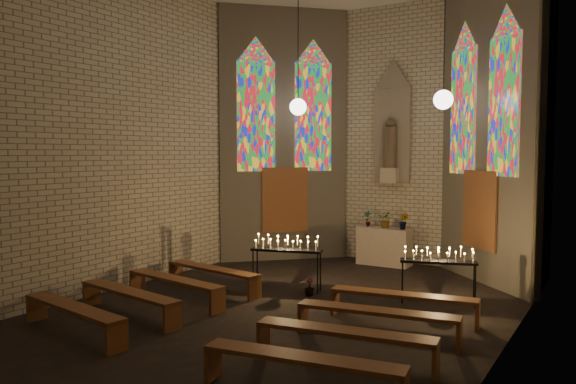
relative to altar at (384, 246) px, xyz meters
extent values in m
plane|color=black|center=(0.00, -5.45, -0.50)|extent=(12.00, 12.00, 0.00)
cube|color=beige|center=(0.00, 0.55, 3.00)|extent=(8.00, 0.02, 7.00)
cube|color=beige|center=(-4.00, -5.45, 3.00)|extent=(0.02, 12.00, 7.00)
cube|color=beige|center=(4.00, -5.45, 3.00)|extent=(0.02, 12.00, 7.00)
cube|color=beige|center=(-2.75, -0.70, 3.00)|extent=(2.72, 2.72, 7.00)
cube|color=beige|center=(2.75, -0.70, 3.00)|extent=(2.72, 2.72, 7.00)
cube|color=#4C3F8C|center=(-3.21, -1.39, 3.50)|extent=(0.78, 0.78, 3.00)
cube|color=#4C3F8C|center=(-2.06, -0.24, 3.50)|extent=(0.78, 0.78, 3.00)
cube|color=#4C3F8C|center=(2.06, -0.24, 3.50)|extent=(0.78, 0.78, 3.00)
cube|color=#4C3F8C|center=(3.21, -1.39, 3.50)|extent=(0.78, 0.78, 3.00)
cube|color=brown|center=(-2.63, -0.82, 1.20)|extent=(0.95, 0.95, 1.80)
cube|color=brown|center=(2.63, -0.82, 1.20)|extent=(0.95, 0.95, 1.80)
cube|color=gray|center=(0.00, 0.47, 3.00)|extent=(1.00, 0.12, 2.60)
cone|color=gray|center=(0.00, 0.47, 4.65)|extent=(1.00, 1.00, 0.80)
cube|color=beige|center=(0.00, 0.33, 1.90)|extent=(0.45, 0.30, 0.40)
cylinder|color=brown|center=(0.00, 0.33, 2.65)|extent=(0.36, 0.36, 1.10)
sphere|color=brown|center=(0.00, 0.33, 3.30)|extent=(0.26, 0.26, 0.26)
sphere|color=white|center=(-1.90, -1.35, 3.70)|extent=(0.44, 0.44, 0.44)
cylinder|color=black|center=(-1.90, -1.35, 5.10)|extent=(0.02, 0.02, 2.80)
sphere|color=white|center=(1.90, -1.35, 3.70)|extent=(0.44, 0.44, 0.44)
cylinder|color=black|center=(1.90, -1.35, 5.10)|extent=(0.02, 0.02, 2.80)
cube|color=beige|center=(0.00, 0.00, 0.00)|extent=(1.40, 0.60, 1.00)
imported|color=#4C723F|center=(-0.51, 0.05, 0.72)|extent=(0.23, 0.16, 0.43)
imported|color=#4C723F|center=(0.03, -0.01, 0.72)|extent=(0.41, 0.36, 0.45)
imported|color=#4C723F|center=(0.55, -0.05, 0.72)|extent=(0.27, 0.23, 0.44)
imported|color=#4C723F|center=(-0.12, -3.90, -0.31)|extent=(0.25, 0.25, 0.38)
cube|color=black|center=(-0.77, -3.76, 0.39)|extent=(1.59, 0.78, 0.05)
cylinder|color=black|center=(-1.43, -4.10, -0.07)|extent=(0.03, 0.03, 0.87)
cylinder|color=black|center=(-0.04, -3.69, -0.07)|extent=(0.03, 0.03, 0.87)
cylinder|color=black|center=(-1.51, -3.82, -0.07)|extent=(0.03, 0.03, 0.87)
cylinder|color=black|center=(-0.12, -3.42, -0.07)|extent=(0.03, 0.03, 0.87)
cube|color=black|center=(2.38, -3.13, 0.35)|extent=(1.52, 0.81, 0.05)
cylinder|color=black|center=(1.77, -3.48, -0.08)|extent=(0.03, 0.03, 0.83)
cylinder|color=black|center=(3.08, -3.04, -0.08)|extent=(0.03, 0.03, 0.83)
cylinder|color=black|center=(1.68, -3.22, -0.08)|extent=(0.03, 0.03, 0.83)
cylinder|color=black|center=(2.99, -2.78, -0.08)|extent=(0.03, 0.03, 0.83)
cube|color=brown|center=(-2.18, -4.58, -0.03)|extent=(2.63, 0.77, 0.06)
cube|color=brown|center=(-3.43, -4.38, -0.27)|extent=(0.12, 0.37, 0.47)
cube|color=brown|center=(-0.92, -4.78, -0.27)|extent=(0.12, 0.37, 0.47)
cube|color=brown|center=(2.18, -4.58, -0.03)|extent=(2.63, 0.77, 0.06)
cube|color=brown|center=(0.92, -4.78, -0.27)|extent=(0.12, 0.37, 0.47)
cube|color=brown|center=(3.43, -4.38, -0.27)|extent=(0.12, 0.37, 0.47)
cube|color=brown|center=(-2.18, -5.78, -0.03)|extent=(2.63, 0.77, 0.06)
cube|color=brown|center=(-3.43, -5.58, -0.27)|extent=(0.12, 0.37, 0.47)
cube|color=brown|center=(-0.92, -5.98, -0.27)|extent=(0.12, 0.37, 0.47)
cube|color=brown|center=(2.18, -5.78, -0.03)|extent=(2.63, 0.77, 0.06)
cube|color=brown|center=(0.92, -5.98, -0.27)|extent=(0.12, 0.37, 0.47)
cube|color=brown|center=(3.43, -5.58, -0.27)|extent=(0.12, 0.37, 0.47)
cube|color=brown|center=(-2.18, -6.98, -0.03)|extent=(2.63, 0.77, 0.06)
cube|color=brown|center=(-3.43, -6.78, -0.27)|extent=(0.12, 0.37, 0.47)
cube|color=brown|center=(-0.92, -7.18, -0.27)|extent=(0.12, 0.37, 0.47)
cube|color=brown|center=(2.18, -6.98, -0.03)|extent=(2.63, 0.77, 0.06)
cube|color=brown|center=(0.92, -7.18, -0.27)|extent=(0.12, 0.37, 0.47)
cube|color=brown|center=(3.43, -6.78, -0.27)|extent=(0.12, 0.37, 0.47)
cube|color=brown|center=(-2.18, -8.18, -0.03)|extent=(2.63, 0.77, 0.06)
cube|color=brown|center=(-3.43, -7.98, -0.27)|extent=(0.12, 0.37, 0.47)
cube|color=brown|center=(-0.92, -8.38, -0.27)|extent=(0.12, 0.37, 0.47)
cube|color=brown|center=(2.18, -8.18, -0.03)|extent=(2.63, 0.77, 0.06)
cube|color=brown|center=(0.92, -8.38, -0.27)|extent=(0.12, 0.37, 0.47)
camera|label=1|loc=(5.57, -14.06, 2.50)|focal=35.00mm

